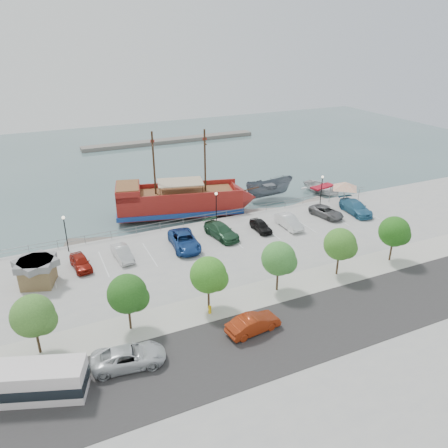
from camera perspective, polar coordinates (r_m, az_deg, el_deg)
name	(u,v)px	position (r m, az deg, el deg)	size (l,w,h in m)	color
ground	(239,253)	(50.64, 1.98, -3.75)	(160.00, 160.00, 0.00)	#456163
land_slab	(363,366)	(36.18, 17.71, -17.24)	(100.00, 58.00, 1.20)	#999999
street	(324,322)	(38.67, 12.89, -12.41)	(100.00, 8.00, 0.04)	#2E2B2B
sidewalk	(286,287)	(42.65, 8.06, -8.20)	(100.00, 4.00, 0.05)	#B9B4A6
seawall_railing	(212,216)	(56.38, -1.54, 0.99)	(50.00, 0.06, 1.00)	slate
far_shore	(171,141)	(102.33, -6.93, 10.77)	(40.00, 3.00, 0.80)	slate
pirate_ship	(190,201)	(60.20, -4.50, 3.01)	(19.96, 9.69, 12.36)	maroon
patrol_boat	(269,190)	(66.50, 5.91, 4.49)	(2.88, 7.67, 2.97)	slate
speedboat	(322,189)	(70.49, 12.73, 4.48)	(4.82, 6.74, 1.40)	silver
dock_west	(96,242)	(54.73, -16.43, -2.33)	(7.02, 2.01, 0.40)	#665E54
dock_mid	(265,212)	(61.69, 5.42, 1.62)	(6.33, 1.81, 0.36)	gray
dock_east	(309,204)	(65.45, 11.01, 2.62)	(6.42, 1.84, 0.37)	gray
shed	(37,271)	(45.72, -23.21, -5.71)	(4.06, 4.06, 2.65)	brown
canopy_tent	(346,182)	(63.18, 15.60, 5.32)	(4.91, 4.91, 3.75)	slate
street_van	(129,357)	(34.03, -12.31, -16.58)	(2.49, 5.39, 1.50)	silver
street_sedan	(253,324)	(36.43, 3.83, -12.85)	(1.61, 4.62, 1.52)	#972C0F
shuttle_bus	(33,382)	(33.35, -23.63, -18.40)	(7.33, 4.63, 2.43)	silver
fire_hydrant	(210,309)	(38.55, -1.87, -11.05)	(0.29, 0.29, 0.83)	#E2B40D
lamp_post_left	(65,227)	(50.50, -20.07, -0.42)	(0.36, 0.36, 4.28)	black
lamp_post_mid	(216,202)	(54.37, -1.02, 2.84)	(0.36, 0.36, 4.28)	black
lamp_post_right	(322,185)	(62.13, 12.66, 5.00)	(0.36, 0.36, 4.28)	black
tree_a	(35,317)	(35.61, -23.45, -11.06)	(3.30, 3.20, 5.00)	#473321
tree_b	(129,295)	(35.99, -12.26, -9.02)	(3.30, 3.20, 5.00)	#473321
tree_c	(210,276)	(37.68, -1.82, -6.78)	(3.30, 3.20, 5.00)	#473321
tree_d	(280,259)	(40.53, 7.36, -4.61)	(3.30, 3.20, 5.00)	#473321
tree_e	(342,245)	(44.32, 15.10, -2.68)	(3.30, 3.20, 5.00)	#473321
tree_f	(396,232)	(48.81, 21.51, -1.03)	(3.30, 3.20, 5.00)	#473321
parked_car_a	(81,262)	(47.46, -18.22, -4.77)	(1.64, 4.08, 1.39)	maroon
parked_car_b	(122,253)	(48.12, -13.13, -3.73)	(1.46, 4.20, 1.38)	silver
parked_car_c	(184,241)	(49.43, -5.21, -2.19)	(2.77, 6.01, 1.67)	navy
parked_car_d	(221,231)	(51.68, -0.37, -0.92)	(2.22, 5.46, 1.58)	#244E31
parked_car_e	(261,226)	(53.55, 4.83, -0.23)	(1.56, 3.88, 1.32)	black
parked_car_f	(289,222)	(54.85, 8.47, 0.31)	(1.62, 4.64, 1.53)	white
parked_car_g	(326,212)	(59.00, 13.22, 1.56)	(2.23, 4.84, 1.35)	#5A5A5C
parked_car_h	(356,207)	(61.08, 16.82, 2.08)	(2.31, 5.67, 1.65)	teal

